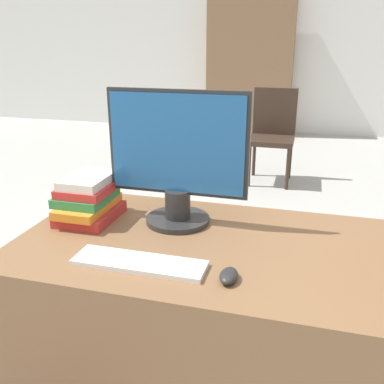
{
  "coord_description": "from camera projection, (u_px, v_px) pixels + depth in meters",
  "views": [
    {
      "loc": [
        0.24,
        -0.91,
        1.41
      ],
      "look_at": [
        -0.11,
        0.34,
        0.94
      ],
      "focal_mm": 40.0,
      "sensor_mm": 36.0,
      "label": 1
    }
  ],
  "objects": [
    {
      "name": "far_chair",
      "position": [
        273.0,
        131.0,
        4.37
      ],
      "size": [
        0.44,
        0.44,
        0.94
      ],
      "rotation": [
        0.0,
        0.0,
        -0.26
      ],
      "color": "#38281E",
      "rests_on": "ground_plane"
    },
    {
      "name": "desk",
      "position": [
        222.0,
        336.0,
        1.58
      ],
      "size": [
        1.44,
        0.75,
        0.75
      ],
      "color": "brown",
      "rests_on": "ground_plane"
    },
    {
      "name": "wall_back",
      "position": [
        300.0,
        39.0,
        6.36
      ],
      "size": [
        12.0,
        0.06,
        2.8
      ],
      "color": "white",
      "rests_on": "ground_plane"
    },
    {
      "name": "bookshelf_far",
      "position": [
        250.0,
        68.0,
        6.46
      ],
      "size": [
        1.28,
        0.32,
        1.98
      ],
      "color": "#846042",
      "rests_on": "ground_plane"
    },
    {
      "name": "mouse",
      "position": [
        229.0,
        276.0,
        1.23
      ],
      "size": [
        0.05,
        0.09,
        0.03
      ],
      "color": "#262626",
      "rests_on": "desk"
    },
    {
      "name": "monitor",
      "position": [
        177.0,
        160.0,
        1.55
      ],
      "size": [
        0.52,
        0.24,
        0.5
      ],
      "color": "#282828",
      "rests_on": "desk"
    },
    {
      "name": "keyboard",
      "position": [
        139.0,
        263.0,
        1.31
      ],
      "size": [
        0.42,
        0.12,
        0.02
      ],
      "color": "white",
      "rests_on": "desk"
    },
    {
      "name": "book_stack",
      "position": [
        88.0,
        199.0,
        1.64
      ],
      "size": [
        0.2,
        0.28,
        0.17
      ],
      "color": "#B72D28",
      "rests_on": "desk"
    }
  ]
}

